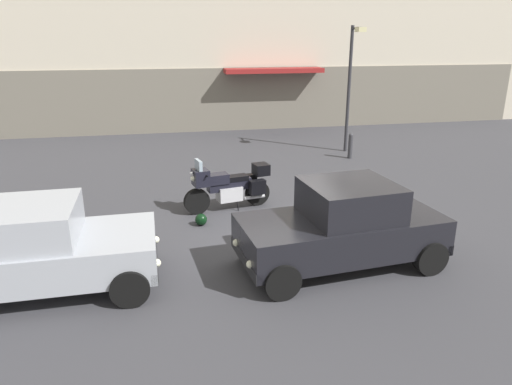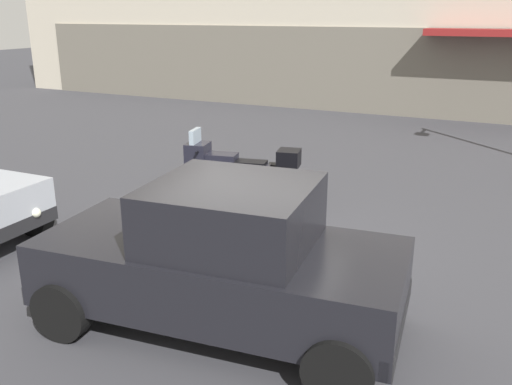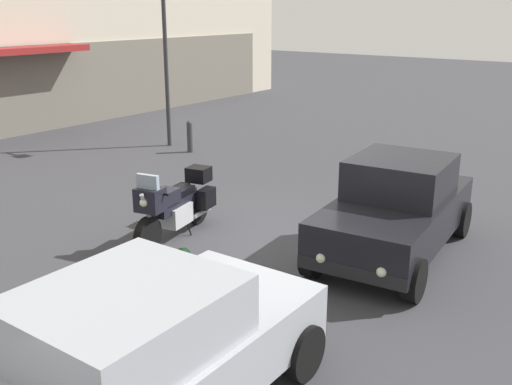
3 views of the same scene
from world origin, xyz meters
TOP-DOWN VIEW (x-y plane):
  - ground_plane at (0.00, 0.00)m, footprint 80.00×80.00m
  - motorcycle at (-0.94, 1.57)m, footprint 2.24×0.99m
  - helmet at (-1.75, 0.63)m, footprint 0.28×0.28m
  - car_hatchback_near at (0.67, -1.91)m, footprint 3.99×2.12m

SIDE VIEW (x-z plane):
  - ground_plane at x=0.00m, z-range 0.00..0.00m
  - helmet at x=-1.75m, z-range 0.00..0.28m
  - motorcycle at x=-0.94m, z-range -0.06..1.30m
  - car_hatchback_near at x=0.67m, z-range -0.01..1.63m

